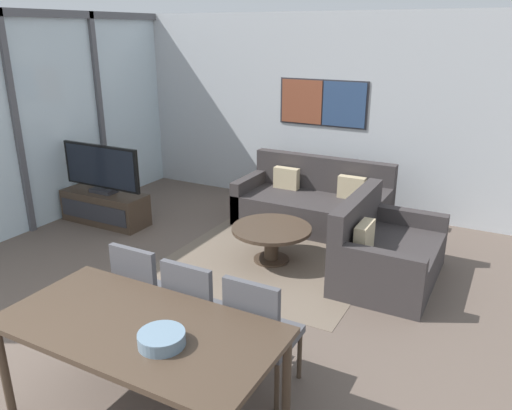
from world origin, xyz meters
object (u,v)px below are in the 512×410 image
object	(u,v)px
tv_console	(105,207)
dining_chair_right	(259,330)
television	(101,169)
dining_chair_left	(146,292)
fruit_bowl	(162,338)
dining_table	(139,334)
dining_chair_centre	(197,311)
sofa_main	(314,205)
coffee_table	(272,236)
sofa_side	(382,254)

from	to	relation	value
tv_console	dining_chair_right	size ratio (longest dim) A/B	1.30
tv_console	television	bearing A→B (deg)	90.00
tv_console	dining_chair_right	bearing A→B (deg)	-30.41
dining_chair_left	fruit_bowl	size ratio (longest dim) A/B	3.37
dining_table	fruit_bowl	xyz separation A→B (m)	(0.27, -0.10, 0.12)
dining_chair_centre	dining_table	bearing A→B (deg)	-90.00
sofa_main	coffee_table	distance (m)	1.31
fruit_bowl	sofa_main	bearing A→B (deg)	99.01
coffee_table	dining_chair_left	size ratio (longest dim) A/B	0.95
sofa_main	tv_console	bearing A→B (deg)	-153.37
tv_console	dining_chair_centre	size ratio (longest dim) A/B	1.30
sofa_side	fruit_bowl	distance (m)	3.07
television	dining_table	distance (m)	4.01
fruit_bowl	television	bearing A→B (deg)	139.18
television	dining_chair_right	distance (m)	4.07
dining_chair_centre	fruit_bowl	bearing A→B (deg)	-70.17
dining_table	fruit_bowl	bearing A→B (deg)	-20.56
coffee_table	sofa_main	bearing A→B (deg)	90.00
dining_table	dining_chair_left	xyz separation A→B (m)	(-0.54, 0.68, -0.17)
sofa_side	dining_chair_right	size ratio (longest dim) A/B	1.46
dining_chair_right	dining_table	bearing A→B (deg)	-130.14
sofa_main	dining_chair_right	distance (m)	3.49
coffee_table	dining_chair_right	world-z (taller)	dining_chair_right
tv_console	dining_table	bearing A→B (deg)	-42.23
sofa_side	fruit_bowl	xyz separation A→B (m)	(-0.59, -2.96, 0.54)
dining_chair_centre	dining_chair_right	xyz separation A→B (m)	(0.54, -0.01, 0.00)
tv_console	dining_table	size ratio (longest dim) A/B	0.68
coffee_table	dining_chair_left	distance (m)	2.02
tv_console	television	distance (m)	0.55
sofa_main	dining_table	world-z (taller)	sofa_main
sofa_side	sofa_main	bearing A→B (deg)	47.49
coffee_table	fruit_bowl	xyz separation A→B (m)	(0.65, -2.79, 0.51)
sofa_main	dining_table	size ratio (longest dim) A/B	1.09
dining_table	sofa_main	bearing A→B (deg)	95.44
television	coffee_table	distance (m)	2.63
coffee_table	dining_chair_right	distance (m)	2.25
dining_chair_right	sofa_main	bearing A→B (deg)	105.29
dining_chair_left	fruit_bowl	world-z (taller)	dining_chair_left
television	coffee_table	xyz separation A→B (m)	(2.59, -0.01, -0.46)
dining_chair_centre	dining_chair_right	bearing A→B (deg)	-0.76
dining_chair_right	dining_chair_centre	bearing A→B (deg)	179.24
fruit_bowl	dining_chair_left	bearing A→B (deg)	135.76
dining_table	dining_chair_right	bearing A→B (deg)	49.86
dining_chair_left	fruit_bowl	distance (m)	1.16
dining_chair_centre	dining_chair_right	distance (m)	0.54
sofa_side	dining_chair_left	xyz separation A→B (m)	(-1.39, -2.18, 0.25)
sofa_side	television	bearing A→B (deg)	92.47
coffee_table	dining_chair_centre	size ratio (longest dim) A/B	0.95
tv_console	dining_chair_right	distance (m)	4.08
dining_chair_centre	dining_chair_left	bearing A→B (deg)	175.75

